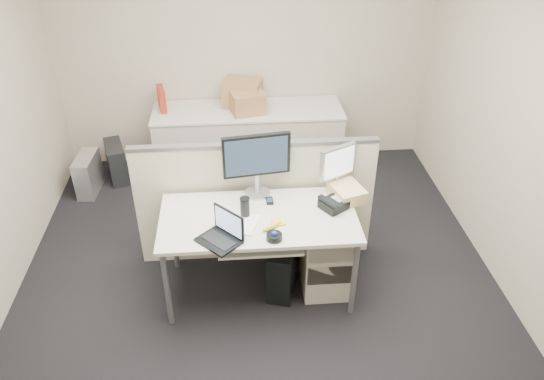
{
  "coord_description": "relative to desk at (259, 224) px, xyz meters",
  "views": [
    {
      "loc": [
        -0.16,
        -3.25,
        3.1
      ],
      "look_at": [
        0.11,
        0.15,
        0.87
      ],
      "focal_mm": 35.0,
      "sensor_mm": 36.0,
      "label": 1
    }
  ],
  "objects": [
    {
      "name": "floor",
      "position": [
        0.0,
        0.0,
        -0.67
      ],
      "size": [
        4.0,
        4.5,
        0.01
      ],
      "primitive_type": "cube",
      "color": "black",
      "rests_on": "ground"
    },
    {
      "name": "wall_back",
      "position": [
        0.0,
        2.25,
        0.69
      ],
      "size": [
        4.0,
        0.02,
        2.7
      ],
      "primitive_type": "cube",
      "color": "#B9B19A",
      "rests_on": "ground"
    },
    {
      "name": "wall_right",
      "position": [
        2.0,
        0.0,
        0.69
      ],
      "size": [
        0.02,
        4.5,
        2.7
      ],
      "primitive_type": "cube",
      "color": "#B9B19A",
      "rests_on": "ground"
    },
    {
      "name": "desk",
      "position": [
        0.0,
        0.0,
        0.0
      ],
      "size": [
        1.5,
        0.75,
        0.73
      ],
      "color": "silver",
      "rests_on": "floor"
    },
    {
      "name": "keyboard_tray",
      "position": [
        0.0,
        -0.18,
        -0.04
      ],
      "size": [
        0.62,
        0.32,
        0.02
      ],
      "primitive_type": "cube",
      "color": "silver",
      "rests_on": "desk"
    },
    {
      "name": "drawer_pedestal",
      "position": [
        0.55,
        0.05,
        -0.34
      ],
      "size": [
        0.4,
        0.55,
        0.65
      ],
      "primitive_type": "cube",
      "color": "beige",
      "rests_on": "floor"
    },
    {
      "name": "cubicle_partition",
      "position": [
        0.0,
        0.45,
        -0.11
      ],
      "size": [
        2.0,
        0.06,
        1.1
      ],
      "primitive_type": "cube",
      "color": "beige",
      "rests_on": "floor"
    },
    {
      "name": "back_counter",
      "position": [
        0.0,
        1.93,
        -0.3
      ],
      "size": [
        2.0,
        0.6,
        0.72
      ],
      "primitive_type": "cube",
      "color": "beige",
      "rests_on": "floor"
    },
    {
      "name": "monitor_main",
      "position": [
        0.01,
        0.32,
        0.33
      ],
      "size": [
        0.56,
        0.28,
        0.53
      ],
      "primitive_type": "cube",
      "rotation": [
        0.0,
        0.0,
        0.14
      ],
      "color": "black",
      "rests_on": "desk"
    },
    {
      "name": "monitor_small",
      "position": [
        0.65,
        0.32,
        0.26
      ],
      "size": [
        0.36,
        0.29,
        0.4
      ],
      "primitive_type": "cube",
      "rotation": [
        0.0,
        0.0,
        0.48
      ],
      "color": "#B7B7BC",
      "rests_on": "desk"
    },
    {
      "name": "laptop",
      "position": [
        -0.3,
        -0.28,
        0.17
      ],
      "size": [
        0.36,
        0.36,
        0.22
      ],
      "primitive_type": "cube",
      "rotation": [
        0.0,
        0.0,
        -0.81
      ],
      "color": "black",
      "rests_on": "desk"
    },
    {
      "name": "trackball",
      "position": [
        0.1,
        -0.28,
        0.09
      ],
      "size": [
        0.14,
        0.14,
        0.04
      ],
      "primitive_type": "cylinder",
      "rotation": [
        0.0,
        0.0,
        -0.24
      ],
      "color": "black",
      "rests_on": "desk"
    },
    {
      "name": "desk_phone",
      "position": [
        0.6,
        0.08,
        0.1
      ],
      "size": [
        0.27,
        0.26,
        0.07
      ],
      "primitive_type": "cube",
      "rotation": [
        0.0,
        0.0,
        0.58
      ],
      "color": "black",
      "rests_on": "desk"
    },
    {
      "name": "paper_stack",
      "position": [
        -0.12,
        -0.08,
        0.07
      ],
      "size": [
        0.28,
        0.31,
        0.01
      ],
      "primitive_type": "cube",
      "rotation": [
        0.0,
        0.0,
        -0.34
      ],
      "color": "white",
      "rests_on": "desk"
    },
    {
      "name": "sticky_pad",
      "position": [
        0.14,
        -0.09,
        0.07
      ],
      "size": [
        0.1,
        0.1,
        0.01
      ],
      "primitive_type": "cube",
      "rotation": [
        0.0,
        0.0,
        0.21
      ],
      "color": "yellow",
      "rests_on": "desk"
    },
    {
      "name": "travel_mug",
      "position": [
        -0.1,
        0.02,
        0.14
      ],
      "size": [
        0.08,
        0.08,
        0.15
      ],
      "primitive_type": "cylinder",
      "rotation": [
        0.0,
        0.0,
        0.07
      ],
      "color": "black",
      "rests_on": "desk"
    },
    {
      "name": "banana",
      "position": [
        0.09,
        -0.15,
        0.08
      ],
      "size": [
        0.17,
        0.13,
        0.04
      ],
      "primitive_type": "ellipsoid",
      "rotation": [
        0.0,
        0.0,
        0.59
      ],
      "color": "gold",
      "rests_on": "desk"
    },
    {
      "name": "cellphone",
      "position": [
        0.1,
        0.2,
        0.07
      ],
      "size": [
        0.06,
        0.1,
        0.01
      ],
      "primitive_type": "cube",
      "rotation": [
        0.0,
        0.0,
        0.03
      ],
      "color": "black",
      "rests_on": "desk"
    },
    {
      "name": "manila_folders",
      "position": [
        0.72,
        0.2,
        0.12
      ],
      "size": [
        0.3,
        0.34,
        0.11
      ],
      "primitive_type": "cube",
      "rotation": [
        0.0,
        0.0,
        0.3
      ],
      "color": "#D1BC81",
      "rests_on": "desk"
    },
    {
      "name": "keyboard",
      "position": [
        -0.05,
        -0.14,
        -0.02
      ],
      "size": [
        0.42,
        0.23,
        0.02
      ],
      "primitive_type": "cube",
      "rotation": [
        0.0,
        0.0,
        -0.23
      ],
      "color": "black",
      "rests_on": "keyboard_tray"
    },
    {
      "name": "pc_tower_desk",
      "position": [
        0.2,
        0.01,
        -0.44
      ],
      "size": [
        0.32,
        0.51,
        0.45
      ],
      "primitive_type": "cube",
      "rotation": [
        0.0,
        0.0,
        -0.29
      ],
      "color": "black",
      "rests_on": "floor"
    },
    {
      "name": "pc_tower_spare_dark",
      "position": [
        -1.45,
        1.87,
        -0.46
      ],
      "size": [
        0.29,
        0.47,
        0.41
      ],
      "primitive_type": "cube",
      "rotation": [
        0.0,
        0.0,
        0.3
      ],
      "color": "black",
      "rests_on": "floor"
    },
    {
      "name": "pc_tower_spare_silver",
      "position": [
        -1.7,
        1.63,
        -0.46
      ],
      "size": [
        0.21,
        0.45,
        0.41
      ],
      "primitive_type": "cube",
      "rotation": [
        0.0,
        0.0,
        -0.08
      ],
      "color": "#B7B7BC",
      "rests_on": "floor"
    },
    {
      "name": "cardboard_box_left",
      "position": [
        -0.05,
        2.05,
        0.2
      ],
      "size": [
        0.46,
        0.39,
        0.3
      ],
      "primitive_type": "cube",
      "rotation": [
        0.0,
        0.0,
        -0.28
      ],
      "color": "#9D7B46",
      "rests_on": "back_counter"
    },
    {
      "name": "cardboard_box_right",
      "position": [
        0.0,
        1.85,
        0.18
      ],
      "size": [
        0.39,
        0.33,
        0.24
      ],
      "primitive_type": "cube",
      "rotation": [
        0.0,
        0.0,
        0.24
      ],
      "color": "#9D7B46",
      "rests_on": "back_counter"
    },
    {
      "name": "red_binder",
      "position": [
        -0.9,
        2.02,
        0.18
      ],
      "size": [
        0.12,
        0.28,
        0.25
      ],
      "primitive_type": "cube",
      "rotation": [
        0.0,
        0.0,
        0.21
      ],
      "color": "#A02718",
      "rests_on": "back_counter"
    }
  ]
}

